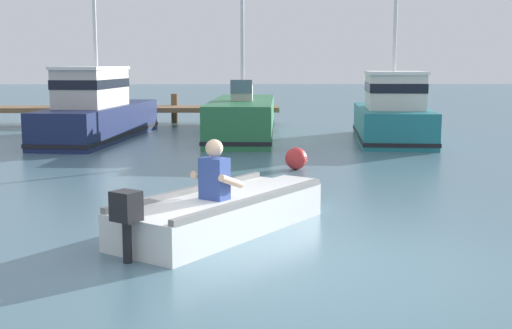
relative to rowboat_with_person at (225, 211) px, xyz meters
name	(u,v)px	position (x,y,z in m)	size (l,w,h in m)	color
ground_plane	(309,261)	(0.93, -1.38, -0.25)	(120.00, 120.00, 0.00)	slate
wooden_dock	(78,109)	(-5.32, 14.81, 0.29)	(13.75, 1.57, 1.07)	brown
rowboat_with_person	(225,211)	(0.00, 0.00, 0.00)	(2.76, 3.30, 1.19)	white
moored_boat_navy	(98,112)	(-3.70, 10.23, 0.51)	(2.52, 6.42, 4.46)	#19234C
moored_boat_green	(243,119)	(0.31, 10.70, 0.27)	(2.14, 6.46, 4.68)	#287042
moored_boat_teal	(392,115)	(4.36, 9.64, 0.46)	(2.42, 4.96, 3.76)	#1E727A
mooring_buoy	(296,158)	(1.33, 4.87, -0.03)	(0.44, 0.44, 0.44)	red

